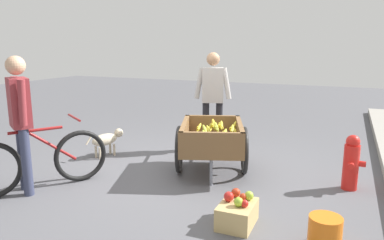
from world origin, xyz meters
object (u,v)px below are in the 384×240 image
bicycle (39,161)px  vendor_person (213,92)px  fruit_cart (212,141)px  cyclist_person (20,113)px  fire_hydrant (351,162)px  apple_crate (237,212)px  dog (107,139)px  plastic_bucket (325,232)px

bicycle → vendor_person: bearing=151.9°
fruit_cart → bicycle: 2.18m
bicycle → cyclist_person: bearing=-32.9°
fruit_cart → bicycle: bicycle is taller
fire_hydrant → fruit_cart: bearing=-86.4°
apple_crate → fruit_cart: bearing=-150.3°
apple_crate → dog: bearing=-118.2°
fruit_cart → fire_hydrant: bearing=93.6°
vendor_person → dog: bearing=-53.3°
fruit_cart → plastic_bucket: bearing=48.1°
vendor_person → fire_hydrant: size_ratio=2.37×
vendor_person → cyclist_person: bearing=-28.3°
fruit_cart → cyclist_person: cyclist_person is taller
dog → fire_hydrant: 3.49m
bicycle → plastic_bucket: (0.01, 3.23, -0.21)m
fire_hydrant → apple_crate: 1.72m
fruit_cart → vendor_person: vendor_person is taller
cyclist_person → dog: cyclist_person is taller
cyclist_person → fire_hydrant: (-1.60, 3.50, -0.62)m
plastic_bucket → apple_crate: size_ratio=0.64×
dog → apple_crate: (1.34, 2.49, -0.14)m
cyclist_person → apple_crate: cyclist_person is taller
dog → cyclist_person: bearing=-0.6°
apple_crate → bicycle: bearing=-88.1°
fire_hydrant → apple_crate: size_ratio=1.52×
plastic_bucket → apple_crate: (-0.09, -0.80, -0.01)m
plastic_bucket → apple_crate: apple_crate is taller
fruit_cart → dog: 1.77m
fruit_cart → plastic_bucket: size_ratio=6.41×
fire_hydrant → apple_crate: (1.39, -0.99, -0.21)m
cyclist_person → apple_crate: size_ratio=3.62×
fruit_cart → vendor_person: (-1.08, -0.39, 0.51)m
bicycle → cyclist_person: (0.13, -0.08, 0.60)m
vendor_person → apple_crate: size_ratio=3.61×
bicycle → cyclist_person: 0.62m
cyclist_person → dog: 1.69m
bicycle → apple_crate: bicycle is taller
fire_hydrant → cyclist_person: bearing=-65.4°
fire_hydrant → plastic_bucket: (1.48, -0.19, -0.19)m
fruit_cart → dog: bearing=-91.8°
fire_hydrant → plastic_bucket: size_ratio=2.37×
dog → plastic_bucket: dog is taller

